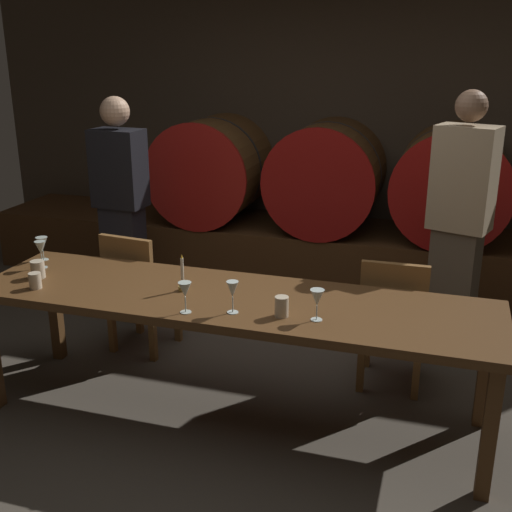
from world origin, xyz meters
name	(u,v)px	position (x,y,z in m)	size (l,w,h in m)	color
ground_plane	(247,409)	(0.00, 0.00, 0.00)	(9.06, 9.06, 0.00)	#4C443A
back_wall	(338,118)	(0.00, 2.78, 1.44)	(6.97, 0.24, 2.88)	#473A2D
barrel_shelf	(322,255)	(0.00, 2.23, 0.27)	(6.27, 0.90, 0.54)	#4C2D16
wine_barrel_left	(213,169)	(-1.05, 2.23, 1.00)	(0.95, 0.93, 0.95)	brown
wine_barrel_center	(327,176)	(0.02, 2.23, 1.00)	(0.95, 0.93, 0.95)	brown
wine_barrel_right	(451,183)	(1.06, 2.23, 1.00)	(0.95, 0.93, 0.95)	brown
dining_table	(231,307)	(-0.07, -0.08, 0.69)	(2.96, 0.78, 0.76)	brown
chair_left	(137,287)	(-0.97, 0.52, 0.49)	(0.44, 0.44, 0.88)	brown
chair_right	(393,318)	(0.79, 0.52, 0.49)	(0.41, 0.41, 0.88)	brown
guest_left	(122,209)	(-1.34, 1.02, 0.90)	(0.39, 0.26, 1.74)	black
guest_right	(459,228)	(1.13, 1.06, 0.95)	(0.44, 0.35, 1.84)	brown
candle_center	(183,280)	(-0.36, -0.08, 0.82)	(0.05, 0.05, 0.22)	olive
wine_glass_far_left	(42,244)	(-1.44, 0.15, 0.87)	(0.08, 0.08, 0.15)	silver
wine_glass_left	(41,249)	(-1.36, 0.02, 0.89)	(0.07, 0.07, 0.17)	silver
wine_glass_center	(185,291)	(-0.22, -0.36, 0.88)	(0.07, 0.07, 0.17)	silver
wine_glass_right	(232,290)	(0.02, -0.29, 0.89)	(0.06, 0.06, 0.18)	silver
wine_glass_far_right	(317,298)	(0.46, -0.25, 0.88)	(0.07, 0.07, 0.17)	silver
cup_left	(38,269)	(-1.27, -0.14, 0.81)	(0.08, 0.08, 0.11)	beige
cup_center	(35,281)	(-1.18, -0.30, 0.81)	(0.07, 0.07, 0.09)	beige
cup_right	(282,307)	(0.27, -0.26, 0.82)	(0.07, 0.07, 0.11)	beige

